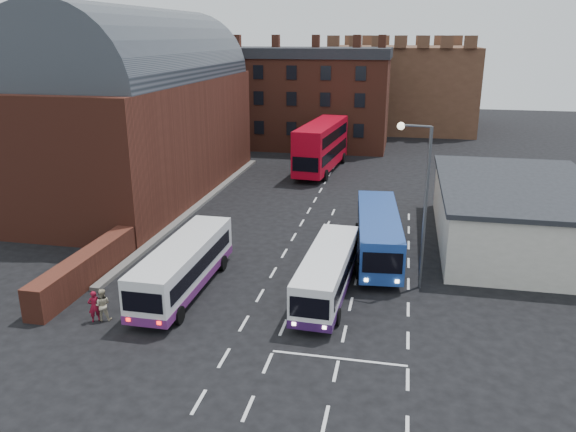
% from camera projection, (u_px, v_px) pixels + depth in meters
% --- Properties ---
extents(ground, '(180.00, 180.00, 0.00)m').
position_uv_depth(ground, '(248.00, 316.00, 28.62)').
color(ground, black).
extents(railway_station, '(12.00, 28.00, 16.00)m').
position_uv_depth(railway_station, '(140.00, 108.00, 48.83)').
color(railway_station, '#602B1E').
rests_on(railway_station, ground).
extents(forecourt_wall, '(1.20, 10.00, 1.80)m').
position_uv_depth(forecourt_wall, '(86.00, 268.00, 32.17)').
color(forecourt_wall, '#602B1E').
rests_on(forecourt_wall, ground).
extents(cream_building, '(10.40, 16.40, 4.25)m').
position_uv_depth(cream_building, '(516.00, 213.00, 38.10)').
color(cream_building, beige).
rests_on(cream_building, ground).
extents(brick_terrace, '(22.00, 10.00, 11.00)m').
position_uv_depth(brick_terrace, '(299.00, 103.00, 70.94)').
color(brick_terrace, brown).
rests_on(brick_terrace, ground).
extents(castle_keep, '(22.00, 22.00, 12.00)m').
position_uv_depth(castle_keep, '(399.00, 87.00, 87.10)').
color(castle_keep, brown).
rests_on(castle_keep, ground).
extents(bus_white_outbound, '(2.60, 10.16, 2.77)m').
position_uv_depth(bus_white_outbound, '(184.00, 264.00, 30.96)').
color(bus_white_outbound, silver).
rests_on(bus_white_outbound, ground).
extents(bus_white_inbound, '(2.65, 9.48, 2.56)m').
position_uv_depth(bus_white_inbound, '(327.00, 271.00, 30.33)').
color(bus_white_inbound, white).
rests_on(bus_white_inbound, ground).
extents(bus_blue, '(3.51, 11.04, 2.96)m').
position_uv_depth(bus_blue, '(378.00, 232.00, 35.59)').
color(bus_blue, navy).
rests_on(bus_blue, ground).
extents(bus_red_double, '(4.09, 12.86, 5.06)m').
position_uv_depth(bus_red_double, '(322.00, 146.00, 58.20)').
color(bus_red_double, '#B8051A').
rests_on(bus_red_double, ground).
extents(street_lamp, '(1.87, 0.59, 9.28)m').
position_uv_depth(street_lamp, '(421.00, 192.00, 30.25)').
color(street_lamp, '#515357').
rests_on(street_lamp, ground).
extents(pedestrian_red, '(0.71, 0.68, 1.64)m').
position_uv_depth(pedestrian_red, '(94.00, 306.00, 27.87)').
color(pedestrian_red, maroon).
rests_on(pedestrian_red, ground).
extents(pedestrian_beige, '(0.97, 0.85, 1.68)m').
position_uv_depth(pedestrian_beige, '(102.00, 305.00, 27.97)').
color(pedestrian_beige, '#C3B898').
rests_on(pedestrian_beige, ground).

